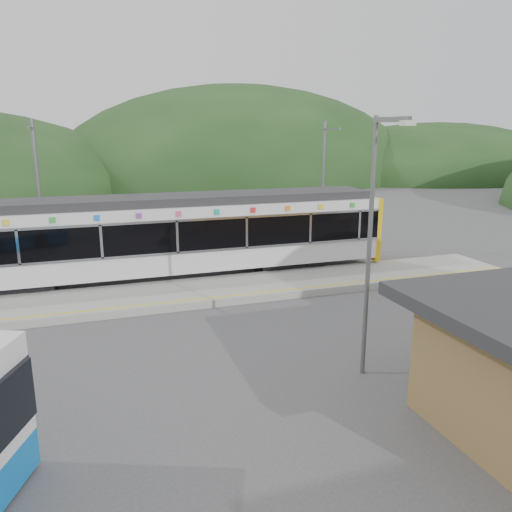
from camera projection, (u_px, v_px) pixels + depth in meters
name	position (u px, v px, depth m)	size (l,w,h in m)	color
ground	(247.00, 321.00, 17.41)	(120.00, 120.00, 0.00)	#4C4C4F
hills	(335.00, 268.00, 24.19)	(146.00, 149.00, 26.00)	#1E3D19
platform	(222.00, 290.00, 20.41)	(26.00, 3.20, 0.30)	#9E9E99
yellow_line	(231.00, 296.00, 19.17)	(26.00, 0.10, 0.01)	yellow
train	(161.00, 235.00, 21.80)	(20.44, 3.01, 3.74)	black
catenary_mast_west	(39.00, 196.00, 22.24)	(0.18, 1.80, 7.00)	slate
catenary_mast_east	(323.00, 186.00, 26.58)	(0.18, 1.80, 7.00)	slate
lamp_post	(373.00, 229.00, 12.56)	(0.38, 1.20, 6.80)	slate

